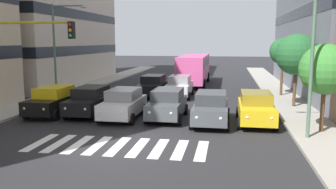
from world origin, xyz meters
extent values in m
plane|color=#262628|center=(0.00, 0.00, 0.00)|extent=(180.00, 180.00, 0.00)
cube|color=black|center=(15.38, -21.53, 3.53)|extent=(10.36, 19.97, 0.90)
cube|color=black|center=(15.38, -21.53, 7.06)|extent=(10.36, 19.97, 0.90)
cube|color=silver|center=(-3.60, 0.00, 0.00)|extent=(0.45, 2.80, 0.01)
cube|color=silver|center=(-2.70, 0.00, 0.00)|extent=(0.45, 2.80, 0.01)
cube|color=silver|center=(-1.80, 0.00, 0.00)|extent=(0.45, 2.80, 0.01)
cube|color=silver|center=(-0.90, 0.00, 0.00)|extent=(0.45, 2.80, 0.01)
cube|color=silver|center=(0.00, 0.00, 0.00)|extent=(0.45, 2.80, 0.01)
cube|color=silver|center=(0.90, 0.00, 0.00)|extent=(0.45, 2.80, 0.01)
cube|color=silver|center=(1.80, 0.00, 0.00)|extent=(0.45, 2.80, 0.01)
cube|color=silver|center=(2.70, 0.00, 0.00)|extent=(0.45, 2.80, 0.01)
cube|color=silver|center=(3.60, 0.00, 0.00)|extent=(0.45, 2.80, 0.01)
cube|color=gold|center=(-6.14, -5.26, 0.72)|extent=(1.80, 4.40, 0.80)
cube|color=olive|center=(-6.14, -5.46, 1.42)|extent=(1.58, 2.46, 0.60)
cylinder|color=black|center=(-7.04, -3.81, 0.32)|extent=(0.22, 0.64, 0.64)
cylinder|color=black|center=(-5.24, -3.81, 0.32)|extent=(0.22, 0.64, 0.64)
cylinder|color=black|center=(-7.04, -6.71, 0.32)|extent=(0.22, 0.64, 0.64)
cylinder|color=black|center=(-5.24, -6.71, 0.32)|extent=(0.22, 0.64, 0.64)
sphere|color=white|center=(-6.72, -3.11, 0.80)|extent=(0.18, 0.18, 0.18)
sphere|color=white|center=(-5.57, -3.11, 0.80)|extent=(0.18, 0.18, 0.18)
cube|color=#474C51|center=(-3.73, -4.83, 0.72)|extent=(1.80, 4.40, 0.80)
cube|color=#343639|center=(-3.73, -5.03, 1.42)|extent=(1.58, 2.46, 0.60)
cylinder|color=black|center=(-4.63, -3.37, 0.32)|extent=(0.22, 0.64, 0.64)
cylinder|color=black|center=(-2.83, -3.37, 0.32)|extent=(0.22, 0.64, 0.64)
cylinder|color=black|center=(-4.63, -6.28, 0.32)|extent=(0.22, 0.64, 0.64)
cylinder|color=black|center=(-2.83, -6.28, 0.32)|extent=(0.22, 0.64, 0.64)
sphere|color=white|center=(-4.30, -2.68, 0.80)|extent=(0.18, 0.18, 0.18)
sphere|color=white|center=(-3.15, -2.68, 0.80)|extent=(0.18, 0.18, 0.18)
cube|color=#474C51|center=(-1.19, -5.65, 0.72)|extent=(1.80, 4.40, 0.80)
cube|color=#343639|center=(-1.19, -5.85, 1.42)|extent=(1.58, 2.46, 0.60)
cylinder|color=black|center=(-2.09, -4.19, 0.32)|extent=(0.22, 0.64, 0.64)
cylinder|color=black|center=(-0.29, -4.19, 0.32)|extent=(0.22, 0.64, 0.64)
cylinder|color=black|center=(-2.09, -7.10, 0.32)|extent=(0.22, 0.64, 0.64)
cylinder|color=black|center=(-0.29, -7.10, 0.32)|extent=(0.22, 0.64, 0.64)
sphere|color=white|center=(-1.77, -3.50, 0.80)|extent=(0.18, 0.18, 0.18)
sphere|color=white|center=(-0.61, -3.50, 0.80)|extent=(0.18, 0.18, 0.18)
cube|color=silver|center=(1.34, -5.31, 0.72)|extent=(1.80, 4.40, 0.80)
cube|color=gray|center=(1.34, -5.51, 1.42)|extent=(1.58, 2.46, 0.60)
cylinder|color=black|center=(0.44, -3.86, 0.32)|extent=(0.22, 0.64, 0.64)
cylinder|color=black|center=(2.24, -3.86, 0.32)|extent=(0.22, 0.64, 0.64)
cylinder|color=black|center=(0.44, -6.77, 0.32)|extent=(0.22, 0.64, 0.64)
cylinder|color=black|center=(2.24, -6.77, 0.32)|extent=(0.22, 0.64, 0.64)
sphere|color=white|center=(0.76, -3.16, 0.80)|extent=(0.18, 0.18, 0.18)
sphere|color=white|center=(1.92, -3.16, 0.80)|extent=(0.18, 0.18, 0.18)
cube|color=black|center=(3.61, -5.96, 0.72)|extent=(1.80, 4.40, 0.80)
cube|color=black|center=(3.61, -6.16, 1.42)|extent=(1.58, 2.46, 0.60)
cylinder|color=black|center=(2.71, -4.51, 0.32)|extent=(0.22, 0.64, 0.64)
cylinder|color=black|center=(4.51, -4.51, 0.32)|extent=(0.22, 0.64, 0.64)
cylinder|color=black|center=(2.71, -7.41, 0.32)|extent=(0.22, 0.64, 0.64)
cylinder|color=black|center=(4.51, -7.41, 0.32)|extent=(0.22, 0.64, 0.64)
sphere|color=white|center=(3.03, -3.81, 0.80)|extent=(0.18, 0.18, 0.18)
sphere|color=white|center=(4.19, -3.81, 0.80)|extent=(0.18, 0.18, 0.18)
cube|color=black|center=(5.85, -5.62, 0.72)|extent=(1.80, 4.40, 0.80)
cube|color=yellow|center=(5.85, -5.82, 1.42)|extent=(1.58, 2.46, 0.60)
cylinder|color=black|center=(4.95, -4.17, 0.32)|extent=(0.22, 0.64, 0.64)
cylinder|color=black|center=(6.75, -4.17, 0.32)|extent=(0.22, 0.64, 0.64)
cylinder|color=black|center=(4.95, -7.07, 0.32)|extent=(0.22, 0.64, 0.64)
cylinder|color=black|center=(6.75, -7.07, 0.32)|extent=(0.22, 0.64, 0.64)
sphere|color=white|center=(5.27, -3.47, 0.80)|extent=(0.18, 0.18, 0.18)
sphere|color=white|center=(6.42, -3.47, 0.80)|extent=(0.18, 0.18, 0.18)
cube|color=black|center=(1.37, -13.76, 0.72)|extent=(1.80, 4.40, 0.80)
cube|color=black|center=(1.37, -13.96, 1.42)|extent=(1.58, 2.46, 0.60)
cylinder|color=black|center=(0.47, -12.31, 0.32)|extent=(0.22, 0.64, 0.64)
cylinder|color=black|center=(2.27, -12.31, 0.32)|extent=(0.22, 0.64, 0.64)
cylinder|color=black|center=(0.47, -15.21, 0.32)|extent=(0.22, 0.64, 0.64)
cylinder|color=black|center=(2.27, -15.21, 0.32)|extent=(0.22, 0.64, 0.64)
sphere|color=white|center=(0.79, -11.61, 0.80)|extent=(0.18, 0.18, 0.18)
sphere|color=white|center=(1.94, -11.61, 0.80)|extent=(0.18, 0.18, 0.18)
cube|color=silver|center=(-0.80, -13.78, 0.72)|extent=(1.80, 4.40, 0.80)
cube|color=gray|center=(-0.80, -13.98, 1.42)|extent=(1.58, 2.46, 0.60)
cylinder|color=black|center=(-1.70, -12.32, 0.32)|extent=(0.22, 0.64, 0.64)
cylinder|color=black|center=(0.10, -12.32, 0.32)|extent=(0.22, 0.64, 0.64)
cylinder|color=black|center=(-1.70, -15.23, 0.32)|extent=(0.22, 0.64, 0.64)
cylinder|color=black|center=(0.10, -15.23, 0.32)|extent=(0.22, 0.64, 0.64)
sphere|color=white|center=(-1.37, -11.63, 0.80)|extent=(0.18, 0.18, 0.18)
sphere|color=white|center=(-0.22, -11.63, 0.80)|extent=(0.18, 0.18, 0.18)
cube|color=#DB5193|center=(-1.19, -22.09, 1.75)|extent=(2.50, 10.50, 2.50)
cube|color=black|center=(-1.19, -22.09, 2.30)|extent=(2.52, 9.87, 0.80)
cylinder|color=black|center=(-2.44, -18.42, 0.50)|extent=(0.28, 1.00, 1.00)
cylinder|color=black|center=(0.06, -18.42, 0.50)|extent=(0.28, 1.00, 1.00)
cylinder|color=black|center=(-2.44, -25.24, 0.50)|extent=(0.28, 1.00, 1.00)
cylinder|color=black|center=(0.06, -25.24, 0.50)|extent=(0.28, 1.00, 1.00)
cylinder|color=#AD991E|center=(4.77, -0.93, 5.30)|extent=(4.89, 0.12, 0.12)
cube|color=black|center=(2.33, -0.93, 4.95)|extent=(0.24, 0.28, 0.76)
sphere|color=red|center=(2.33, -0.78, 5.19)|extent=(0.14, 0.14, 0.14)
sphere|color=orange|center=(2.33, -0.78, 4.95)|extent=(0.14, 0.14, 0.14)
sphere|color=green|center=(2.33, -0.78, 4.71)|extent=(0.14, 0.14, 0.14)
cylinder|color=#4C6B56|center=(-8.22, -2.28, 4.10)|extent=(0.16, 0.16, 7.90)
cylinder|color=#4C6B56|center=(8.22, -10.74, 3.65)|extent=(0.16, 0.16, 7.00)
cylinder|color=#4C6B56|center=(7.01, -10.74, 7.00)|extent=(2.41, 0.10, 0.10)
ellipsoid|color=#B7BCC1|center=(5.81, -10.74, 6.90)|extent=(0.56, 0.28, 0.20)
cylinder|color=#513823|center=(-9.11, -3.54, 1.30)|extent=(0.20, 0.20, 2.29)
sphere|color=#387F33|center=(-9.11, -3.54, 3.16)|extent=(2.40, 2.40, 2.40)
cylinder|color=#513823|center=(-8.99, -10.26, 1.47)|extent=(0.20, 0.20, 2.63)
sphere|color=#235B2D|center=(-8.99, -10.26, 3.60)|extent=(2.71, 2.71, 2.71)
cylinder|color=#513823|center=(-8.86, -15.27, 1.59)|extent=(0.20, 0.20, 2.88)
sphere|color=#235B2D|center=(-8.86, -15.27, 3.66)|extent=(2.10, 2.10, 2.10)
camera|label=1|loc=(-4.57, 14.19, 4.49)|focal=38.01mm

